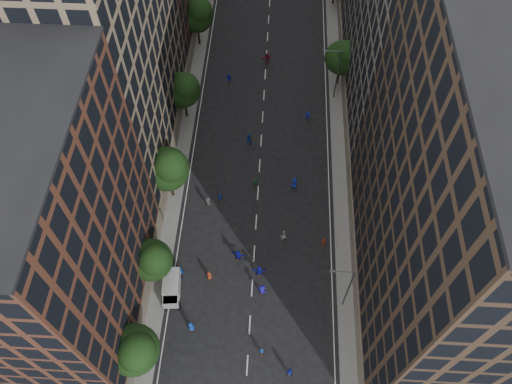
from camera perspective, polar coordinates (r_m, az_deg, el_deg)
ground at (r=74.46m, az=0.74°, el=8.29°), size 240.00×240.00×0.00m
sidewalk_left at (r=80.74m, az=-7.75°, el=12.56°), size 4.00×105.00×0.15m
sidewalk_right at (r=80.23m, az=9.78°, el=11.86°), size 4.00×105.00×0.15m
bldg_left_a at (r=49.97m, az=-23.15°, el=-4.97°), size 14.00×22.00×30.00m
bldg_left_b at (r=62.44m, az=-17.70°, el=15.59°), size 14.00×26.00×34.00m
bldg_right_a at (r=48.09m, az=22.74°, el=-1.25°), size 14.00×30.00×36.00m
bldg_right_b at (r=68.48m, az=18.13°, el=19.00°), size 14.00×28.00×33.00m
tree_left_0 at (r=52.95m, az=-13.70°, el=-17.17°), size 5.20×5.20×8.83m
tree_left_1 at (r=56.67m, az=-11.77°, el=-7.61°), size 4.80×4.80×8.21m
tree_left_2 at (r=61.92m, az=-10.04°, el=2.70°), size 5.60×5.60×9.45m
tree_left_3 at (r=71.24m, az=-8.28°, el=11.58°), size 5.00×5.00×8.58m
tree_left_4 at (r=82.95m, az=-6.74°, el=19.57°), size 5.40×5.40×9.08m
tree_right_a at (r=76.68m, az=9.91°, el=15.02°), size 5.00×5.00×8.39m
streetlamp_near at (r=55.50m, az=10.35°, el=-10.62°), size 2.64×0.22×9.06m
streetlamp_far at (r=74.75m, az=9.16°, el=13.37°), size 2.64×0.22×9.06m
cargo_van at (r=59.71m, az=-9.63°, el=-10.68°), size 2.36×4.44×2.29m
skater_0 at (r=58.06m, az=-7.44°, el=-15.00°), size 0.95×0.68×1.81m
skater_1 at (r=56.97m, az=0.63°, el=-17.70°), size 0.57×0.38×1.51m
skater_2 at (r=56.48m, az=3.81°, el=-19.80°), size 0.87×0.73×1.59m
skater_3 at (r=59.05m, az=0.70°, el=-11.17°), size 1.39×1.13×1.88m
skater_4 at (r=60.75m, az=-8.52°, el=-8.99°), size 1.04×0.60×1.66m
skater_5 at (r=59.99m, az=0.35°, el=-9.03°), size 1.80×0.67×1.91m
skater_6 at (r=60.23m, az=-5.36°, el=-9.48°), size 0.83×0.64×1.51m
skater_7 at (r=62.48m, az=7.72°, el=-5.64°), size 0.63×0.48×1.57m
skater_8 at (r=62.28m, az=3.14°, el=-4.99°), size 1.04×0.92×1.78m
skater_9 at (r=65.01m, az=-5.50°, el=-1.17°), size 1.27×1.04×1.71m
skater_10 at (r=66.32m, az=-0.07°, el=0.98°), size 1.08×0.61×1.73m
skater_11 at (r=60.92m, az=-2.08°, el=-7.24°), size 1.85×0.99×1.90m
skater_12 at (r=66.47m, az=4.40°, el=1.06°), size 1.08×0.87×1.91m
skater_13 at (r=65.34m, az=-4.14°, el=-0.62°), size 0.68×0.56×1.60m
skater_14 at (r=70.74m, az=-0.83°, el=6.03°), size 1.06×0.89×1.94m
skater_15 at (r=74.22m, az=5.90°, el=8.61°), size 1.15×0.89×1.56m
skater_16 at (r=79.16m, az=-3.10°, el=12.82°), size 1.10×0.53×1.83m
skater_17 at (r=82.27m, az=1.28°, el=14.98°), size 1.88×0.98×1.94m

